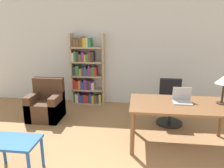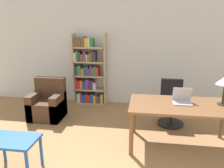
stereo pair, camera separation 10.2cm
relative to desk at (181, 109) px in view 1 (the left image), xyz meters
The scene contains 7 objects.
wall_back 2.41m from the desk, 116.36° to the left, with size 8.00×0.06×2.70m.
desk is the anchor object (origin of this frame).
laptop 0.17m from the desk, 82.83° to the left, with size 0.31×0.25×0.26m.
office_chair 0.96m from the desk, 93.28° to the left, with size 0.55×0.55×0.94m.
side_table_blue 2.66m from the desk, 156.17° to the right, with size 0.68×0.47×0.51m.
armchair 2.91m from the desk, 163.78° to the left, with size 0.70×0.65×0.89m.
bookshelf 2.83m from the desk, 138.25° to the left, with size 0.86×0.28×1.85m.
Camera 1 is at (0.29, -1.11, 2.04)m, focal length 35.00 mm.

